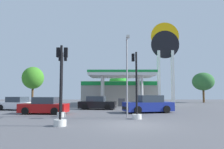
{
  "coord_description": "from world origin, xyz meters",
  "views": [
    {
      "loc": [
        -1.11,
        -12.53,
        1.9
      ],
      "look_at": [
        -1.29,
        13.6,
        4.15
      ],
      "focal_mm": 33.61,
      "sensor_mm": 36.0,
      "label": 1
    }
  ],
  "objects_px": {
    "car_2": "(148,105)",
    "tree_2": "(203,82)",
    "corner_streetlamp": "(127,68)",
    "tree_0": "(33,78)",
    "tree_1": "(119,83)",
    "traffic_signal_0": "(136,98)",
    "car_1": "(97,103)",
    "car_0": "(44,106)",
    "traffic_signal_2": "(62,92)",
    "traffic_signal_1": "(61,98)",
    "station_pole_sign": "(165,52)",
    "car_3": "(16,104)"
  },
  "relations": [
    {
      "from": "tree_0",
      "to": "tree_2",
      "type": "bearing_deg",
      "value": 4.3
    },
    {
      "from": "station_pole_sign",
      "to": "traffic_signal_2",
      "type": "distance_m",
      "value": 19.53
    },
    {
      "from": "traffic_signal_2",
      "to": "corner_streetlamp",
      "type": "distance_m",
      "value": 5.47
    },
    {
      "from": "car_3",
      "to": "tree_0",
      "type": "xyz_separation_m",
      "value": [
        -3.9,
        14.59,
        3.87
      ]
    },
    {
      "from": "corner_streetlamp",
      "to": "car_0",
      "type": "bearing_deg",
      "value": 158.65
    },
    {
      "from": "corner_streetlamp",
      "to": "tree_0",
      "type": "bearing_deg",
      "value": 125.94
    },
    {
      "from": "tree_2",
      "to": "traffic_signal_1",
      "type": "bearing_deg",
      "value": -125.84
    },
    {
      "from": "car_1",
      "to": "traffic_signal_1",
      "type": "xyz_separation_m",
      "value": [
        -1.19,
        -11.93,
        0.9
      ]
    },
    {
      "from": "station_pole_sign",
      "to": "tree_1",
      "type": "bearing_deg",
      "value": 128.76
    },
    {
      "from": "car_2",
      "to": "car_3",
      "type": "distance_m",
      "value": 14.24
    },
    {
      "from": "car_1",
      "to": "tree_0",
      "type": "bearing_deg",
      "value": 133.11
    },
    {
      "from": "station_pole_sign",
      "to": "car_3",
      "type": "xyz_separation_m",
      "value": [
        -18.38,
        -7.93,
        -7.29
      ]
    },
    {
      "from": "car_3",
      "to": "tree_0",
      "type": "bearing_deg",
      "value": 104.97
    },
    {
      "from": "car_1",
      "to": "tree_0",
      "type": "xyz_separation_m",
      "value": [
        -12.69,
        13.55,
        3.84
      ]
    },
    {
      "from": "tree_0",
      "to": "tree_1",
      "type": "distance_m",
      "value": 15.62
    },
    {
      "from": "car_1",
      "to": "tree_2",
      "type": "distance_m",
      "value": 24.97
    },
    {
      "from": "traffic_signal_2",
      "to": "tree_2",
      "type": "xyz_separation_m",
      "value": [
        21.18,
        23.39,
        2.0
      ]
    },
    {
      "from": "car_0",
      "to": "corner_streetlamp",
      "type": "height_order",
      "value": "corner_streetlamp"
    },
    {
      "from": "corner_streetlamp",
      "to": "traffic_signal_2",
      "type": "bearing_deg",
      "value": 174.42
    },
    {
      "from": "traffic_signal_1",
      "to": "tree_1",
      "type": "height_order",
      "value": "tree_1"
    },
    {
      "from": "car_3",
      "to": "traffic_signal_1",
      "type": "distance_m",
      "value": 13.32
    },
    {
      "from": "traffic_signal_2",
      "to": "traffic_signal_1",
      "type": "bearing_deg",
      "value": -76.84
    },
    {
      "from": "traffic_signal_1",
      "to": "tree_2",
      "type": "xyz_separation_m",
      "value": [
        20.13,
        27.87,
        2.4
      ]
    },
    {
      "from": "traffic_signal_0",
      "to": "traffic_signal_2",
      "type": "xyz_separation_m",
      "value": [
        -5.74,
        1.28,
        0.49
      ]
    },
    {
      "from": "traffic_signal_2",
      "to": "tree_0",
      "type": "relative_size",
      "value": 0.78
    },
    {
      "from": "car_0",
      "to": "corner_streetlamp",
      "type": "xyz_separation_m",
      "value": [
        7.27,
        -2.84,
        3.08
      ]
    },
    {
      "from": "station_pole_sign",
      "to": "car_2",
      "type": "relative_size",
      "value": 2.52
    },
    {
      "from": "tree_2",
      "to": "traffic_signal_2",
      "type": "bearing_deg",
      "value": -132.16
    },
    {
      "from": "traffic_signal_0",
      "to": "traffic_signal_1",
      "type": "height_order",
      "value": "traffic_signal_0"
    },
    {
      "from": "traffic_signal_1",
      "to": "car_0",
      "type": "bearing_deg",
      "value": 114.94
    },
    {
      "from": "car_1",
      "to": "car_2",
      "type": "height_order",
      "value": "car_2"
    },
    {
      "from": "station_pole_sign",
      "to": "car_1",
      "type": "relative_size",
      "value": 2.86
    },
    {
      "from": "traffic_signal_1",
      "to": "traffic_signal_2",
      "type": "relative_size",
      "value": 0.91
    },
    {
      "from": "car_0",
      "to": "tree_0",
      "type": "xyz_separation_m",
      "value": [
        -8.32,
        18.67,
        3.84
      ]
    },
    {
      "from": "car_2",
      "to": "traffic_signal_1",
      "type": "relative_size",
      "value": 1.06
    },
    {
      "from": "car_2",
      "to": "traffic_signal_2",
      "type": "distance_m",
      "value": 8.3
    },
    {
      "from": "tree_0",
      "to": "corner_streetlamp",
      "type": "xyz_separation_m",
      "value": [
        15.59,
        -21.51,
        -0.76
      ]
    },
    {
      "from": "car_3",
      "to": "traffic_signal_0",
      "type": "xyz_separation_m",
      "value": [
        12.29,
        -7.7,
        0.83
      ]
    },
    {
      "from": "traffic_signal_0",
      "to": "car_0",
      "type": "bearing_deg",
      "value": 155.29
    },
    {
      "from": "corner_streetlamp",
      "to": "car_3",
      "type": "bearing_deg",
      "value": 149.38
    },
    {
      "from": "car_0",
      "to": "traffic_signal_1",
      "type": "relative_size",
      "value": 0.93
    },
    {
      "from": "tree_1",
      "to": "traffic_signal_0",
      "type": "bearing_deg",
      "value": -88.37
    },
    {
      "from": "car_2",
      "to": "tree_0",
      "type": "height_order",
      "value": "tree_0"
    },
    {
      "from": "tree_0",
      "to": "tree_1",
      "type": "relative_size",
      "value": 1.22
    },
    {
      "from": "station_pole_sign",
      "to": "tree_0",
      "type": "height_order",
      "value": "station_pole_sign"
    },
    {
      "from": "tree_1",
      "to": "car_0",
      "type": "bearing_deg",
      "value": -109.34
    },
    {
      "from": "car_1",
      "to": "car_3",
      "type": "bearing_deg",
      "value": -173.27
    },
    {
      "from": "car_2",
      "to": "tree_2",
      "type": "relative_size",
      "value": 0.87
    },
    {
      "from": "traffic_signal_1",
      "to": "traffic_signal_2",
      "type": "distance_m",
      "value": 4.62
    },
    {
      "from": "traffic_signal_2",
      "to": "tree_1",
      "type": "xyz_separation_m",
      "value": [
        5.06,
        22.79,
        1.8
      ]
    }
  ]
}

